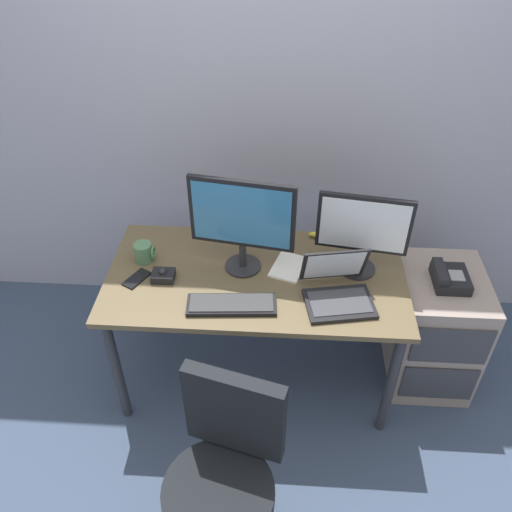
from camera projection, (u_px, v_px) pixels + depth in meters
name	position (u px, v px, depth m)	size (l,w,h in m)	color
ground_plane	(256.00, 372.00, 3.06)	(8.00, 8.00, 0.00)	#3B4961
back_wall	(265.00, 90.00, 2.74)	(6.00, 0.10, 2.80)	#A2A2B2
desk	(256.00, 287.00, 2.64)	(1.47, 0.76, 0.75)	brown
file_cabinet	(434.00, 328.00, 2.86)	(0.42, 0.53, 0.69)	gray
desk_phone	(449.00, 278.00, 2.60)	(0.17, 0.20, 0.09)	black
office_chair	(224.00, 485.00, 2.10)	(0.52, 0.53, 0.93)	black
monitor_main	(242.00, 219.00, 2.45)	(0.50, 0.18, 0.50)	#262628
monitor_side	(363.00, 230.00, 2.46)	(0.44, 0.18, 0.43)	#262628
keyboard	(232.00, 305.00, 2.40)	(0.42, 0.16, 0.03)	black
laptop	(337.00, 289.00, 2.43)	(0.36, 0.35, 0.23)	black
trackball_mouse	(163.00, 275.00, 2.55)	(0.11, 0.09, 0.07)	black
coffee_mug	(144.00, 252.00, 2.64)	(0.10, 0.09, 0.10)	#4D7951
paper_notepad	(289.00, 267.00, 2.62)	(0.15, 0.21, 0.01)	white
cell_phone	(137.00, 279.00, 2.56)	(0.07, 0.14, 0.01)	black
banana	(326.00, 236.00, 2.80)	(0.19, 0.04, 0.04)	yellow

